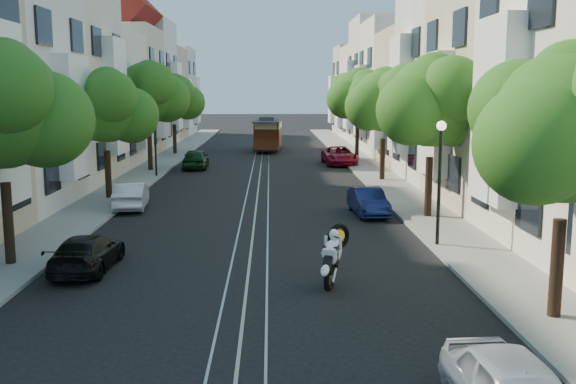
{
  "coord_description": "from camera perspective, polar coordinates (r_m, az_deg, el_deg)",
  "views": [
    {
      "loc": [
        0.65,
        -17.02,
        5.28
      ],
      "look_at": [
        1.29,
        5.67,
        1.67
      ],
      "focal_mm": 40.0,
      "sensor_mm": 36.0,
      "label": 1
    }
  ],
  "objects": [
    {
      "name": "tree_w_b",
      "position": [
        31.97,
        -15.84,
        7.12
      ],
      "size": [
        4.72,
        3.87,
        6.27
      ],
      "color": "black",
      "rests_on": "ground"
    },
    {
      "name": "rail_left",
      "position": [
        45.34,
        -3.12,
        2.35
      ],
      "size": [
        0.06,
        80.0,
        0.02
      ],
      "primitive_type": "cube",
      "color": "gray",
      "rests_on": "ground"
    },
    {
      "name": "lamp_east",
      "position": [
        21.9,
        13.36,
        2.41
      ],
      "size": [
        0.32,
        0.32,
        4.16
      ],
      "color": "black",
      "rests_on": "ground"
    },
    {
      "name": "tree_w_a",
      "position": [
        20.54,
        -24.08,
        6.74
      ],
      "size": [
        4.93,
        4.08,
        6.68
      ],
      "color": "black",
      "rests_on": "ground"
    },
    {
      "name": "sidewalk_east",
      "position": [
        45.8,
        6.69,
        2.44
      ],
      "size": [
        2.5,
        80.0,
        0.12
      ],
      "primitive_type": "cube",
      "color": "gray",
      "rests_on": "ground"
    },
    {
      "name": "cable_car",
      "position": [
        56.58,
        -1.77,
        5.33
      ],
      "size": [
        2.66,
        7.26,
        2.74
      ],
      "rotation": [
        0.0,
        0.0,
        -0.06
      ],
      "color": "black",
      "rests_on": "ground"
    },
    {
      "name": "parked_car_w_near",
      "position": [
        19.89,
        -17.42,
        -5.18
      ],
      "size": [
        1.62,
        3.74,
        1.07
      ],
      "primitive_type": "imported",
      "rotation": [
        0.0,
        0.0,
        3.11
      ],
      "color": "black",
      "rests_on": "ground"
    },
    {
      "name": "tree_w_c",
      "position": [
        42.71,
        -12.26,
        8.56
      ],
      "size": [
        5.13,
        4.28,
        7.09
      ],
      "color": "black",
      "rests_on": "ground"
    },
    {
      "name": "parked_car_e_far",
      "position": [
        45.99,
        4.58,
        3.24
      ],
      "size": [
        2.38,
        4.8,
        1.31
      ],
      "primitive_type": "imported",
      "rotation": [
        0.0,
        0.0,
        0.04
      ],
      "color": "maroon",
      "rests_on": "ground"
    },
    {
      "name": "sportbike_rider",
      "position": [
        17.61,
        4.01,
        -5.45
      ],
      "size": [
        0.96,
        1.79,
        1.64
      ],
      "rotation": [
        0.0,
        0.0,
        -0.33
      ],
      "color": "black",
      "rests_on": "ground"
    },
    {
      "name": "tree_e_a",
      "position": [
        15.5,
        23.73,
        5.02
      ],
      "size": [
        4.72,
        3.87,
        6.27
      ],
      "color": "black",
      "rests_on": "ground"
    },
    {
      "name": "sidewalk_west",
      "position": [
        46.0,
        -11.5,
        2.35
      ],
      "size": [
        2.5,
        80.0,
        0.12
      ],
      "primitive_type": "cube",
      "color": "gray",
      "rests_on": "ground"
    },
    {
      "name": "townhouses_west",
      "position": [
        46.65,
        -17.37,
        8.39
      ],
      "size": [
        7.75,
        72.0,
        11.76
      ],
      "color": "silver",
      "rests_on": "ground"
    },
    {
      "name": "parked_car_w_mid",
      "position": [
        29.64,
        -13.76,
        -0.28
      ],
      "size": [
        1.69,
        3.83,
        1.22
      ],
      "primitive_type": "imported",
      "rotation": [
        0.0,
        0.0,
        3.25
      ],
      "color": "silver",
      "rests_on": "ground"
    },
    {
      "name": "tree_e_b",
      "position": [
        26.83,
        12.77,
        7.65
      ],
      "size": [
        4.93,
        4.08,
        6.68
      ],
      "color": "black",
      "rests_on": "ground"
    },
    {
      "name": "ground",
      "position": [
        45.33,
        -2.42,
        2.35
      ],
      "size": [
        200.0,
        200.0,
        0.0
      ],
      "primitive_type": "plane",
      "color": "black",
      "rests_on": "ground"
    },
    {
      "name": "parked_car_w_far",
      "position": [
        43.98,
        -8.21,
        2.95
      ],
      "size": [
        1.71,
        4.04,
        1.36
      ],
      "primitive_type": "imported",
      "rotation": [
        0.0,
        0.0,
        3.17
      ],
      "color": "#143315",
      "rests_on": "ground"
    },
    {
      "name": "lamp_west",
      "position": [
        39.71,
        -11.74,
        5.34
      ],
      "size": [
        0.32,
        0.32,
        4.16
      ],
      "color": "black",
      "rests_on": "ground"
    },
    {
      "name": "tree_w_d",
      "position": [
        53.57,
        -10.08,
        8.18
      ],
      "size": [
        4.84,
        3.99,
        6.52
      ],
      "color": "black",
      "rests_on": "ground"
    },
    {
      "name": "parked_car_e_mid",
      "position": [
        27.6,
        7.14,
        -0.85
      ],
      "size": [
        1.49,
        3.56,
        1.15
      ],
      "primitive_type": "imported",
      "rotation": [
        0.0,
        0.0,
        0.08
      ],
      "color": "#0D1441",
      "rests_on": "ground"
    },
    {
      "name": "lane_line",
      "position": [
        45.33,
        -2.42,
        2.35
      ],
      "size": [
        0.08,
        80.0,
        0.01
      ],
      "primitive_type": "cube",
      "color": "tan",
      "rests_on": "ground"
    },
    {
      "name": "townhouses_east",
      "position": [
        46.31,
        12.56,
        8.71
      ],
      "size": [
        7.75,
        72.0,
        12.0
      ],
      "color": "beige",
      "rests_on": "ground"
    },
    {
      "name": "tree_e_d",
      "position": [
        48.45,
        6.3,
        8.5
      ],
      "size": [
        5.01,
        4.16,
        6.85
      ],
      "color": "black",
      "rests_on": "ground"
    },
    {
      "name": "rail_right",
      "position": [
        45.33,
        -1.73,
        2.36
      ],
      "size": [
        0.06,
        80.0,
        0.02
      ],
      "primitive_type": "cube",
      "color": "gray",
      "rests_on": "ground"
    },
    {
      "name": "rail_slot",
      "position": [
        45.33,
        -2.42,
        2.36
      ],
      "size": [
        0.06,
        80.0,
        0.02
      ],
      "primitive_type": "cube",
      "color": "gray",
      "rests_on": "ground"
    },
    {
      "name": "tree_e_c",
      "position": [
        37.59,
        8.6,
        7.9
      ],
      "size": [
        4.84,
        3.99,
        6.52
      ],
      "color": "black",
      "rests_on": "ground"
    }
  ]
}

